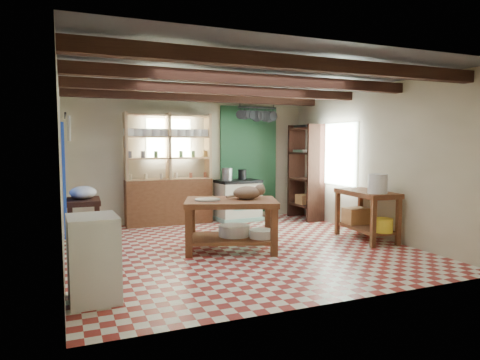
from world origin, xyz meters
name	(u,v)px	position (x,y,z in m)	size (l,w,h in m)	color
floor	(239,248)	(0.00, 0.00, -0.01)	(5.00, 5.00, 0.02)	maroon
ceiling	(239,77)	(0.00, 0.00, 2.60)	(5.00, 5.00, 0.02)	#4E4D53
wall_back	(193,158)	(0.00, 2.50, 1.30)	(5.00, 0.04, 2.60)	#C0B89A
wall_front	(335,175)	(0.00, -2.50, 1.30)	(5.00, 0.04, 2.60)	#C0B89A
wall_left	(61,168)	(-2.50, 0.00, 1.30)	(0.04, 5.00, 2.60)	#C0B89A
wall_right	(371,161)	(2.50, 0.00, 1.30)	(0.04, 5.00, 2.60)	#C0B89A
ceiling_beams	(239,85)	(0.00, 0.00, 2.48)	(5.00, 3.80, 0.15)	#341A12
blue_wall_patch	(64,178)	(-2.47, 0.90, 1.10)	(0.04, 1.40, 1.60)	blue
green_wall_patch	(249,160)	(1.25, 2.47, 1.25)	(1.30, 0.04, 2.30)	#1F4D2D
window_back	(169,139)	(-0.50, 2.48, 1.70)	(0.90, 0.02, 0.80)	silver
window_right	(336,154)	(2.48, 1.00, 1.40)	(0.02, 1.30, 1.20)	silver
utensil_rail	(65,127)	(-2.44, -1.20, 1.78)	(0.06, 0.90, 0.28)	black
pot_rack	(257,116)	(1.25, 2.05, 2.18)	(0.86, 0.12, 0.36)	black
shelving_unit	(169,169)	(-0.55, 2.31, 1.10)	(1.70, 0.34, 2.20)	tan
tall_rack	(306,172)	(2.28, 1.80, 1.00)	(0.40, 0.86, 2.00)	#341A12
work_table	(231,225)	(-0.16, -0.10, 0.38)	(1.36, 0.90, 0.77)	brown
stove	(238,200)	(0.87, 2.15, 0.43)	(0.87, 0.59, 0.85)	beige
prep_table	(84,222)	(-2.20, 1.11, 0.37)	(0.50, 0.73, 0.74)	#341A12
white_cabinet	(93,258)	(-2.22, -1.47, 0.44)	(0.49, 0.59, 0.88)	silver
right_counter	(366,215)	(2.18, -0.31, 0.41)	(0.57, 1.15, 0.82)	brown
cat	(247,193)	(0.09, -0.13, 0.87)	(0.44, 0.34, 0.20)	#937056
steel_tray	(208,200)	(-0.51, -0.02, 0.78)	(0.38, 0.38, 0.02)	#A0A1A7
basin_large	(234,231)	(-0.10, -0.06, 0.29)	(0.47, 0.47, 0.17)	silver
basin_small	(261,234)	(0.23, -0.34, 0.27)	(0.36, 0.36, 0.12)	silver
kettle_left	(227,174)	(0.62, 2.13, 0.98)	(0.22, 0.22, 0.25)	#A0A1A7
kettle_right	(242,175)	(0.97, 2.16, 0.96)	(0.17, 0.17, 0.21)	black
enamel_bowl	(83,193)	(-2.20, 1.11, 0.84)	(0.41, 0.41, 0.21)	silver
white_bucket	(378,184)	(2.10, -0.66, 0.98)	(0.30, 0.30, 0.30)	silver
wicker_basket	(356,216)	(2.20, -0.01, 0.36)	(0.39, 0.31, 0.27)	#A87244
yellow_tub	(383,225)	(2.15, -0.76, 0.33)	(0.30, 0.30, 0.22)	gold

